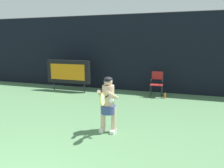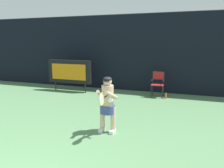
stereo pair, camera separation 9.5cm
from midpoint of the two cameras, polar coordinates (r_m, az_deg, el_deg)
name	(u,v)px [view 2 (the right image)]	position (r m, az deg, el deg)	size (l,w,h in m)	color
backdrop_screen	(130,53)	(10.48, 4.97, 8.12)	(18.00, 0.12, 3.66)	black
scoreboard	(70,72)	(10.52, -10.97, 3.24)	(2.20, 0.21, 1.50)	black
umpire_chair	(158,83)	(9.51, 12.35, 0.36)	(0.52, 0.44, 1.08)	black
water_bottle	(166,96)	(9.33, 14.41, -3.05)	(0.07, 0.07, 0.27)	orange
tennis_player	(107,102)	(5.59, -0.73, -4.91)	(0.54, 0.61, 1.48)	white
tennis_racket	(102,99)	(5.03, -2.17, -4.01)	(0.03, 0.60, 0.31)	black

